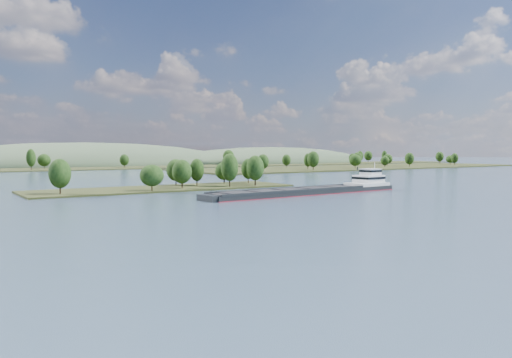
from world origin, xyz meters
TOP-DOWN VIEW (x-y plane):
  - ground at (0.00, 120.00)m, footprint 1800.00×1800.00m
  - tree_island at (5.95, 178.80)m, footprint 100.00×30.00m
  - right_bank at (231.52, 299.41)m, footprint 320.00×90.00m
  - back_shoreline at (10.07, 399.91)m, footprint 900.00×60.00m
  - hill_east at (260.00, 470.00)m, footprint 260.00×140.00m
  - hill_west at (60.00, 500.00)m, footprint 320.00×160.00m
  - cargo_barge at (36.03, 133.97)m, footprint 79.20×13.77m

SIDE VIEW (x-z plane):
  - ground at x=0.00m, z-range 0.00..0.00m
  - hill_east at x=260.00m, z-range -18.00..18.00m
  - hill_west at x=60.00m, z-range -22.00..22.00m
  - back_shoreline at x=10.07m, z-range -7.25..8.84m
  - right_bank at x=231.52m, z-range -6.36..8.37m
  - cargo_barge at x=36.03m, z-range -3.99..6.67m
  - tree_island at x=5.95m, z-range -3.23..10.77m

